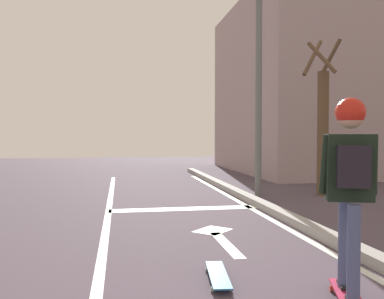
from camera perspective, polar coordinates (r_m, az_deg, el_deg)
lane_line_center at (r=5.36m, az=-12.24°, el=-14.40°), size 0.12×20.00×0.01m
lane_line_curbside at (r=5.98m, az=17.38°, el=-12.72°), size 0.12×20.00×0.01m
stop_bar at (r=8.63m, az=-1.10°, el=-8.09°), size 3.03×0.40×0.01m
lane_arrow_stem at (r=5.93m, az=4.69°, el=-12.74°), size 0.16×1.40×0.01m
lane_arrow_head at (r=6.73m, az=2.84°, el=-10.96°), size 0.71×0.71×0.01m
curb_strip at (r=6.07m, az=19.53°, el=-11.85°), size 0.24×24.00×0.14m
skateboard at (r=4.18m, az=20.52°, el=-18.26°), size 0.46×0.87×0.09m
skater at (r=3.92m, az=20.76°, el=-2.51°), size 0.46×0.63×1.75m
spare_skateboard at (r=4.52m, az=3.57°, el=-16.71°), size 0.29×0.88×0.07m
traffic_signal_mast at (r=10.45m, az=2.61°, el=16.05°), size 5.49×0.34×5.91m
roadside_tree at (r=10.96m, az=17.39°, el=3.23°), size 1.04×1.04×3.98m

